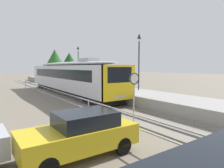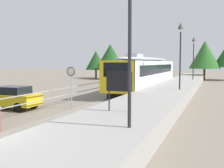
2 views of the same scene
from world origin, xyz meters
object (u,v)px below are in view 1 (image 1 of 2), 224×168
at_px(platform_lamp_far_end, 78,57).
at_px(parked_hatchback_yellow, 80,133).
at_px(platform_lamp_mid_platform, 139,51).
at_px(speed_limit_sign, 134,86).
at_px(commuter_train, 68,75).

height_order(platform_lamp_far_end, parked_hatchback_yellow, platform_lamp_far_end).
distance_m(platform_lamp_mid_platform, speed_limit_sign, 9.45).
relative_size(commuter_train, parked_hatchback_yellow, 4.88).
distance_m(commuter_train, parked_hatchback_yellow, 16.04).
height_order(platform_lamp_mid_platform, speed_limit_sign, platform_lamp_mid_platform).
bearing_deg(platform_lamp_far_end, platform_lamp_mid_platform, -90.00).
bearing_deg(commuter_train, speed_limit_sign, -97.74).
height_order(platform_lamp_far_end, speed_limit_sign, platform_lamp_far_end).
bearing_deg(commuter_train, platform_lamp_mid_platform, -57.19).
bearing_deg(speed_limit_sign, parked_hatchback_yellow, -157.72).
relative_size(speed_limit_sign, parked_hatchback_yellow, 0.70).
bearing_deg(speed_limit_sign, commuter_train, 82.26).
relative_size(commuter_train, platform_lamp_far_end, 3.68).
relative_size(platform_lamp_far_end, parked_hatchback_yellow, 1.33).
relative_size(platform_lamp_mid_platform, speed_limit_sign, 1.91).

